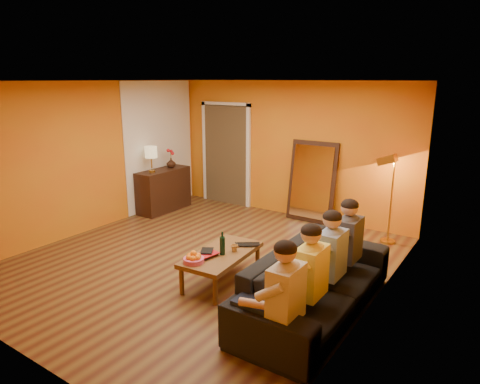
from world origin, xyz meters
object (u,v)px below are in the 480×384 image
Objects in this scene: wine_bottle at (222,243)px; person_far_right at (348,247)px; person_mid_left at (311,280)px; person_mid_right at (331,262)px; laptop at (248,246)px; dog at (326,271)px; vase at (171,163)px; sofa at (316,282)px; floor_lamp at (391,201)px; mirror_frame at (312,182)px; person_far_left at (286,303)px; sideboard at (164,190)px; tumbler at (234,248)px; coffee_table at (222,267)px; table_lamp at (151,159)px.

person_far_right is at bearing 26.61° from wine_bottle.
person_mid_left and person_mid_right have the same top height.
person_mid_right reaches higher than laptop.
dog is at bearing 19.04° from wine_bottle.
wine_bottle is at bearing -37.22° from vase.
vase is at bearing 148.98° from person_mid_left.
floor_lamp is at bearing -2.15° from sofa.
sofa is at bearing -52.30° from laptop.
mirror_frame is 0.61× the size of sofa.
person_far_left reaches higher than wine_bottle.
floor_lamp is 2.01m from person_far_right.
sideboard is at bearing 116.61° from laptop.
tumbler is 3.69m from vase.
dog is (4.20, -1.56, -0.07)m from sideboard.
wine_bottle reaches higher than sofa.
wine_bottle is (0.16, -3.07, -0.18)m from mirror_frame.
floor_lamp is 7.32× the size of vase.
person_far_right is 1.46m from tumbler.
mirror_frame is at bearing 16.57° from vase.
floor_lamp is 3.66m from person_far_left.
wine_bottle is 0.21m from tumbler.
person_far_right is at bearing 21.85° from tumbler.
person_far_left is at bearing -90.00° from person_mid_left.
tumbler is (-1.35, 1.11, -0.15)m from person_far_left.
sideboard is at bearing -90.00° from vase.
person_far_left is 6.20× the size of vase.
floor_lamp is (1.44, 2.67, 0.51)m from coffee_table.
person_far_left is 1.75m from tumbler.
sofa reaches higher than coffee_table.
floor_lamp is 1.18× the size of person_mid_right.
wine_bottle is (-1.42, 0.39, -0.03)m from person_mid_left.
person_mid_left is at bearing -65.44° from mirror_frame.
laptop is (0.18, 0.35, 0.22)m from coffee_table.
vase is at bearing 62.81° from sofa.
table_lamp is 5.12m from person_far_left.
person_far_left is (1.58, -4.01, -0.15)m from mirror_frame.
laptop is at bearing 75.38° from tumbler.
vase is (0.00, 0.55, -0.16)m from table_lamp.
dog is 4.61m from vase.
coffee_table is (2.90, -1.64, -0.90)m from table_lamp.
mirror_frame is 1.06× the size of floor_lamp.
sofa is 2.04× the size of person_mid_right.
person_far_left is 1.00× the size of person_mid_left.
person_far_right is 4.64m from vase.
wine_bottle is (-1.29, -0.06, 0.21)m from sofa.
mirror_frame is 7.73× the size of vase.
laptop is at bearing -83.83° from mirror_frame.
vase is at bearing 138.48° from coffee_table.
tumbler is at bearing 84.95° from sofa.
table_lamp is at bearing -90.00° from sideboard.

